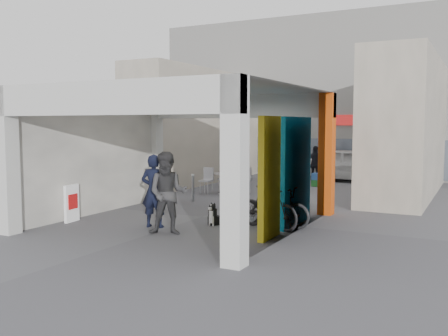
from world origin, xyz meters
The scene contains 21 objects.
ground centered at (0.00, 0.00, 0.00)m, with size 90.00×90.00×0.00m, color #55555A.
arcade_canopy centered at (0.54, -0.82, 2.30)m, with size 6.40×6.45×6.40m.
far_building centered at (0.00, 13.99, 3.99)m, with size 18.00×4.08×8.00m.
plaza_bldg_left centered at (-4.50, 7.50, 2.50)m, with size 2.00×9.00×5.00m, color #BBAE9B.
plaza_bldg_right centered at (4.50, 7.50, 2.50)m, with size 2.00×9.00×5.00m, color #BBAE9B.
bollard_left centered at (-1.64, 2.26, 0.45)m, with size 0.09×0.09×0.91m, color gray.
bollard_center centered at (0.11, 2.29, 0.47)m, with size 0.09×0.09×0.94m, color gray.
bollard_right centered at (1.66, 2.30, 0.49)m, with size 0.09×0.09×0.97m, color gray.
advert_board_near centered at (-2.75, -2.21, 0.51)m, with size 0.16×0.56×1.00m.
advert_board_far centered at (-2.75, 1.69, 0.51)m, with size 0.13×0.55×1.00m.
cafe_set centered at (-1.64, 4.61, 0.35)m, with size 1.62×1.31×0.98m.
produce_stand centered at (-2.05, 6.20, 0.29)m, with size 1.09×0.59×0.72m.
crate_stack centered at (0.90, 8.17, 0.28)m, with size 0.48×0.39×0.56m.
border_collie centered at (0.85, -0.88, 0.24)m, with size 0.22×0.44×0.60m.
man_with_dog centered at (-0.37, -1.78, 0.93)m, with size 0.68×0.44×1.86m, color black.
man_back_turned centered at (0.41, -2.31, 0.98)m, with size 0.96×0.74×1.97m, color #363638.
man_elderly centered at (2.28, 0.90, 0.86)m, with size 0.84×0.55×1.73m, color #6096BA.
man_crates centered at (0.41, 9.43, 0.82)m, with size 0.96×0.40×1.64m, color black.
bicycle_front centered at (2.30, -0.40, 0.52)m, with size 0.68×1.96×1.03m, color black.
bicycle_rear centered at (2.30, -0.64, 0.54)m, with size 0.50×1.79×1.07m, color black.
white_van centered at (1.97, 10.63, 0.76)m, with size 1.80×4.48×1.53m, color silver.
Camera 1 is at (6.96, -12.07, 2.63)m, focal length 40.00 mm.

